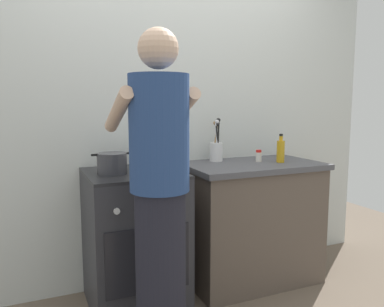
{
  "coord_description": "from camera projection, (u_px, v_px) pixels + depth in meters",
  "views": [
    {
      "loc": [
        -0.98,
        -2.24,
        1.34
      ],
      "look_at": [
        0.05,
        0.12,
        1.0
      ],
      "focal_mm": 36.08,
      "sensor_mm": 36.0,
      "label": 1
    }
  ],
  "objects": [
    {
      "name": "oil_bottle",
      "position": [
        281.0,
        151.0,
        2.85
      ],
      "size": [
        0.06,
        0.06,
        0.21
      ],
      "color": "gold",
      "rests_on": "countertop"
    },
    {
      "name": "countertop",
      "position": [
        251.0,
        222.0,
        2.9
      ],
      "size": [
        1.0,
        0.6,
        0.9
      ],
      "color": "brown",
      "rests_on": "ground"
    },
    {
      "name": "person",
      "position": [
        160.0,
        198.0,
        1.95
      ],
      "size": [
        0.41,
        0.5,
        1.7
      ],
      "color": "black",
      "rests_on": "ground"
    },
    {
      "name": "pot",
      "position": [
        112.0,
        163.0,
        2.39
      ],
      "size": [
        0.25,
        0.18,
        0.13
      ],
      "color": "#38383D",
      "rests_on": "stove_range"
    },
    {
      "name": "stove_range",
      "position": [
        135.0,
        239.0,
        2.54
      ],
      "size": [
        0.6,
        0.62,
        0.9
      ],
      "color": "#2D2D33",
      "rests_on": "ground"
    },
    {
      "name": "mixing_bowl",
      "position": [
        153.0,
        162.0,
        2.55
      ],
      "size": [
        0.3,
        0.3,
        0.1
      ],
      "color": "#B7B7BC",
      "rests_on": "stove_range"
    },
    {
      "name": "utensil_crock",
      "position": [
        216.0,
        149.0,
        2.91
      ],
      "size": [
        0.1,
        0.1,
        0.33
      ],
      "color": "silver",
      "rests_on": "countertop"
    },
    {
      "name": "back_wall",
      "position": [
        190.0,
        114.0,
        2.97
      ],
      "size": [
        3.2,
        0.1,
        2.5
      ],
      "color": "silver",
      "rests_on": "ground"
    },
    {
      "name": "ground",
      "position": [
        192.0,
        303.0,
        2.6
      ],
      "size": [
        6.0,
        6.0,
        0.0
      ],
      "primitive_type": "plane",
      "color": "#6B5B4C"
    },
    {
      "name": "spice_bottle",
      "position": [
        259.0,
        156.0,
        2.89
      ],
      "size": [
        0.04,
        0.04,
        0.09
      ],
      "color": "silver",
      "rests_on": "countertop"
    }
  ]
}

